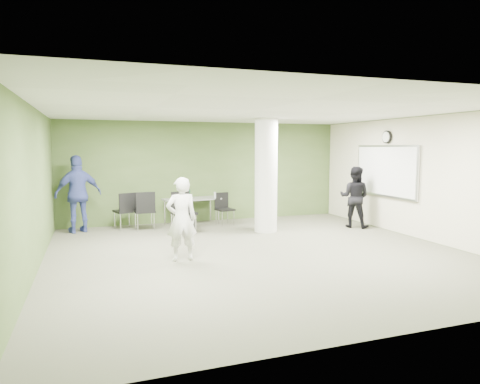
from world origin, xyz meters
name	(u,v)px	position (x,y,z in m)	size (l,w,h in m)	color
floor	(258,253)	(0.00, 0.00, 0.00)	(8.00, 8.00, 0.00)	#4E4F3E
ceiling	(259,110)	(0.00, 0.00, 2.80)	(8.00, 8.00, 0.00)	white
wall_back	(206,172)	(0.00, 4.00, 1.40)	(8.00, 0.02, 2.80)	#425A2A
wall_left	(33,190)	(-4.00, 0.00, 1.40)	(0.02, 8.00, 2.80)	#425A2A
wall_right_cream	(423,178)	(4.00, 0.00, 1.40)	(0.02, 8.00, 2.80)	beige
column	(266,175)	(1.00, 2.00, 1.40)	(0.56, 0.56, 2.80)	silver
whiteboard	(385,171)	(3.92, 1.20, 1.50)	(0.05, 2.30, 1.30)	silver
wall_clock	(387,137)	(3.92, 1.20, 2.35)	(0.06, 0.32, 0.32)	black
folding_table	(192,200)	(-0.52, 3.54, 0.67)	(1.60, 0.90, 0.97)	gray
wastebasket	(191,222)	(-0.68, 3.07, 0.14)	(0.25, 0.25, 0.28)	#4C4C4C
chair_back_left	(126,208)	(-2.28, 3.38, 0.56)	(0.60, 0.60, 0.95)	black
chair_back_right	(145,208)	(-1.83, 3.10, 0.58)	(0.50, 0.50, 0.99)	black
chair_table_left	(183,209)	(-0.99, 2.55, 0.59)	(0.60, 0.60, 1.01)	black
chair_table_right	(223,206)	(0.28, 3.25, 0.50)	(0.51, 0.51, 0.87)	black
woman_white	(182,219)	(-1.54, -0.06, 0.78)	(0.57, 0.37, 1.55)	silver
man_black	(355,197)	(3.40, 1.74, 0.80)	(0.78, 0.60, 1.60)	black
man_blue	(78,194)	(-3.40, 3.40, 0.95)	(1.12, 0.47, 1.91)	#3E4A9A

